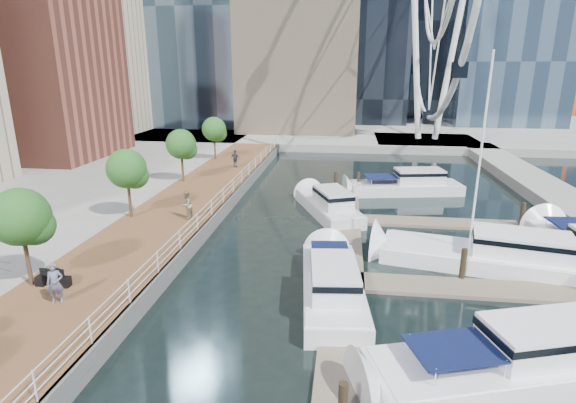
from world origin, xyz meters
The scene contains 13 objects.
ground centered at (0.00, 0.00, 0.00)m, with size 520.00×520.00×0.00m, color black.
boardwalk centered at (-9.00, 15.00, 0.50)m, with size 6.00×60.00×1.00m, color brown.
seawall centered at (-6.00, 15.00, 0.50)m, with size 0.25×60.00×1.00m, color #595954.
land_far centered at (0.00, 102.00, 0.50)m, with size 200.00×114.00×1.00m, color gray.
pier centered at (14.00, 52.00, 0.50)m, with size 14.00×12.00×1.00m, color gray.
railing centered at (-6.10, 15.00, 1.52)m, with size 0.10×60.00×1.05m, color white, non-canonical shape.
floating_docks centered at (7.97, 9.98, 0.49)m, with size 16.00×34.00×2.60m.
street_trees centered at (-11.40, 14.00, 4.29)m, with size 2.60×42.60×4.60m.
yacht_foreground centered at (8.89, 1.26, 0.00)m, with size 3.00×11.20×2.15m, color white, non-canonical shape.
pedestrian_near centered at (-9.14, 2.57, 1.92)m, with size 0.67×0.44×1.83m, color #545870.
pedestrian_mid centered at (-7.48, 14.02, 1.97)m, with size 0.95×0.74×1.95m, color gray.
pedestrian_far centered at (-8.17, 30.17, 1.90)m, with size 1.05×0.44×1.80m, color #333640.
moored_yachts centered at (9.88, 11.54, 0.00)m, with size 20.03×38.66×11.50m.
Camera 1 is at (2.82, -13.13, 10.62)m, focal length 28.00 mm.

